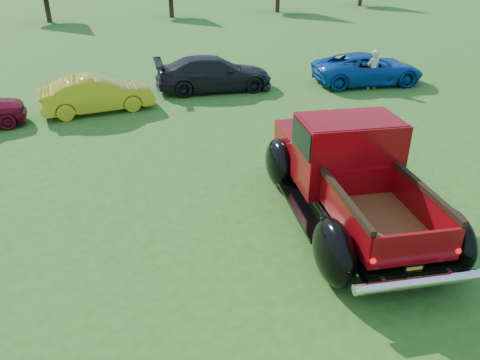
{
  "coord_description": "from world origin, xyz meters",
  "views": [
    {
      "loc": [
        -3.79,
        -7.66,
        5.35
      ],
      "look_at": [
        -0.53,
        0.2,
        0.99
      ],
      "focal_mm": 35.0,
      "sensor_mm": 36.0,
      "label": 1
    }
  ],
  "objects_px": {
    "show_car_blue": "(368,69)",
    "show_car_grey": "(214,73)",
    "spectator": "(373,70)",
    "show_car_yellow": "(97,94)",
    "pickup_truck": "(345,168)"
  },
  "relations": [
    {
      "from": "show_car_blue",
      "to": "show_car_grey",
      "type": "bearing_deg",
      "value": 87.81
    },
    {
      "from": "show_car_grey",
      "to": "spectator",
      "type": "height_order",
      "value": "spectator"
    },
    {
      "from": "show_car_blue",
      "to": "spectator",
      "type": "distance_m",
      "value": 0.79
    },
    {
      "from": "show_car_yellow",
      "to": "show_car_grey",
      "type": "height_order",
      "value": "show_car_grey"
    },
    {
      "from": "show_car_grey",
      "to": "spectator",
      "type": "relative_size",
      "value": 2.94
    },
    {
      "from": "show_car_yellow",
      "to": "show_car_blue",
      "type": "relative_size",
      "value": 0.84
    },
    {
      "from": "show_car_grey",
      "to": "spectator",
      "type": "xyz_separation_m",
      "value": [
        5.91,
        -2.29,
        0.11
      ]
    },
    {
      "from": "show_car_grey",
      "to": "show_car_blue",
      "type": "distance_m",
      "value": 6.4
    },
    {
      "from": "show_car_blue",
      "to": "spectator",
      "type": "xyz_separation_m",
      "value": [
        -0.3,
        -0.72,
        0.15
      ]
    },
    {
      "from": "pickup_truck",
      "to": "show_car_yellow",
      "type": "bearing_deg",
      "value": 126.64
    },
    {
      "from": "show_car_yellow",
      "to": "show_car_grey",
      "type": "distance_m",
      "value": 4.74
    },
    {
      "from": "show_car_blue",
      "to": "pickup_truck",
      "type": "bearing_deg",
      "value": 153.08
    },
    {
      "from": "show_car_yellow",
      "to": "spectator",
      "type": "distance_m",
      "value": 10.64
    },
    {
      "from": "show_car_blue",
      "to": "spectator",
      "type": "bearing_deg",
      "value": 169.35
    },
    {
      "from": "pickup_truck",
      "to": "show_car_grey",
      "type": "relative_size",
      "value": 1.32
    }
  ]
}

